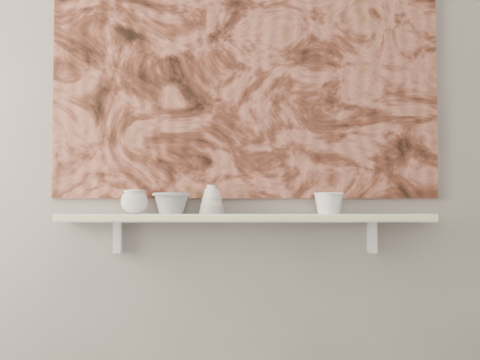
{
  "coord_description": "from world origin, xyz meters",
  "views": [
    {
      "loc": [
        -0.02,
        -1.01,
        0.94
      ],
      "look_at": [
        -0.02,
        1.49,
        1.06
      ],
      "focal_mm": 50.0,
      "sensor_mm": 36.0,
      "label": 1
    }
  ],
  "objects_px": {
    "shelf": "(245,218)",
    "bowl_white": "(329,203)",
    "painting": "(245,59)",
    "bowl_grey": "(171,203)",
    "cup_cream": "(135,201)",
    "bell_vessel": "(212,199)"
  },
  "relations": [
    {
      "from": "shelf",
      "to": "painting",
      "type": "bearing_deg",
      "value": 90.0
    },
    {
      "from": "bowl_grey",
      "to": "bowl_white",
      "type": "height_order",
      "value": "bowl_grey"
    },
    {
      "from": "cup_cream",
      "to": "bowl_white",
      "type": "distance_m",
      "value": 0.73
    },
    {
      "from": "painting",
      "to": "cup_cream",
      "type": "bearing_deg",
      "value": -169.08
    },
    {
      "from": "shelf",
      "to": "bell_vessel",
      "type": "xyz_separation_m",
      "value": [
        -0.13,
        0.0,
        0.07
      ]
    },
    {
      "from": "bowl_white",
      "to": "bell_vessel",
      "type": "bearing_deg",
      "value": 180.0
    },
    {
      "from": "bowl_grey",
      "to": "cup_cream",
      "type": "xyz_separation_m",
      "value": [
        -0.14,
        0.0,
        0.01
      ]
    },
    {
      "from": "cup_cream",
      "to": "bowl_white",
      "type": "xyz_separation_m",
      "value": [
        0.73,
        0.0,
        -0.01
      ]
    },
    {
      "from": "painting",
      "to": "bell_vessel",
      "type": "height_order",
      "value": "painting"
    },
    {
      "from": "bell_vessel",
      "to": "cup_cream",
      "type": "bearing_deg",
      "value": 180.0
    },
    {
      "from": "shelf",
      "to": "bowl_white",
      "type": "xyz_separation_m",
      "value": [
        0.32,
        0.0,
        0.06
      ]
    },
    {
      "from": "painting",
      "to": "bell_vessel",
      "type": "bearing_deg",
      "value": -147.42
    },
    {
      "from": "shelf",
      "to": "cup_cream",
      "type": "bearing_deg",
      "value": 180.0
    },
    {
      "from": "shelf",
      "to": "bell_vessel",
      "type": "height_order",
      "value": "bell_vessel"
    },
    {
      "from": "bowl_grey",
      "to": "shelf",
      "type": "bearing_deg",
      "value": 0.0
    },
    {
      "from": "bowl_grey",
      "to": "painting",
      "type": "bearing_deg",
      "value": 16.11
    },
    {
      "from": "painting",
      "to": "bowl_grey",
      "type": "distance_m",
      "value": 0.64
    },
    {
      "from": "bell_vessel",
      "to": "painting",
      "type": "bearing_deg",
      "value": 32.58
    },
    {
      "from": "painting",
      "to": "bowl_white",
      "type": "relative_size",
      "value": 13.3
    },
    {
      "from": "cup_cream",
      "to": "bowl_white",
      "type": "relative_size",
      "value": 0.92
    },
    {
      "from": "shelf",
      "to": "bowl_white",
      "type": "height_order",
      "value": "bowl_white"
    },
    {
      "from": "bell_vessel",
      "to": "bowl_white",
      "type": "distance_m",
      "value": 0.44
    }
  ]
}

